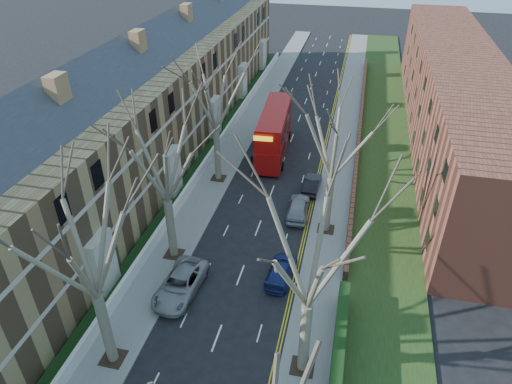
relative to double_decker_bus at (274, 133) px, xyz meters
The scene contains 16 objects.
pavement_left 6.54m from the double_decker_bus, 139.04° to the left, with size 3.00×102.00×0.12m, color slate.
pavement_right 8.73m from the double_decker_bus, 28.40° to the left, with size 3.00×102.00×0.12m, color slate.
terrace_left 13.26m from the double_decker_bus, 161.91° to the right, with size 9.70×78.00×13.60m.
flats_right 20.64m from the double_decker_bus, 22.99° to the left, with size 13.97×54.00×10.00m.
front_wall_left 7.64m from the double_decker_bus, 147.40° to the right, with size 0.30×78.00×1.00m.
grass_verge_right 12.75m from the double_decker_bus, 18.58° to the left, with size 6.00×102.00×0.06m.
tree_left_mid 30.18m from the double_decker_bus, 98.44° to the right, with size 10.50×10.50×14.71m.
tree_left_far 20.65m from the double_decker_bus, 102.77° to the right, with size 10.15×10.15×14.22m.
tree_left_dist 10.89m from the double_decker_bus, 121.59° to the right, with size 10.50×10.50×14.71m.
tree_right_mid 28.82m from the double_decker_bus, 75.28° to the right, with size 10.50×10.50×14.71m.
tree_right_far 16.31m from the double_decker_bus, 61.38° to the right, with size 10.15×10.15×14.22m.
double_decker_bus is the anchor object (origin of this frame).
car_left_far 22.84m from the double_decker_bus, 95.81° to the right, with size 2.57×5.58×1.55m, color gray.
car_right_near 20.07m from the double_decker_bus, 77.28° to the right, with size 1.80×4.42×1.28m, color navy.
car_right_mid 12.23m from the double_decker_bus, 68.58° to the right, with size 1.86×4.63×1.58m, color gray.
car_right_far 8.71m from the double_decker_bus, 53.37° to the right, with size 1.42×4.07×1.34m, color black.
Camera 1 is at (6.92, -9.54, 23.87)m, focal length 32.00 mm.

